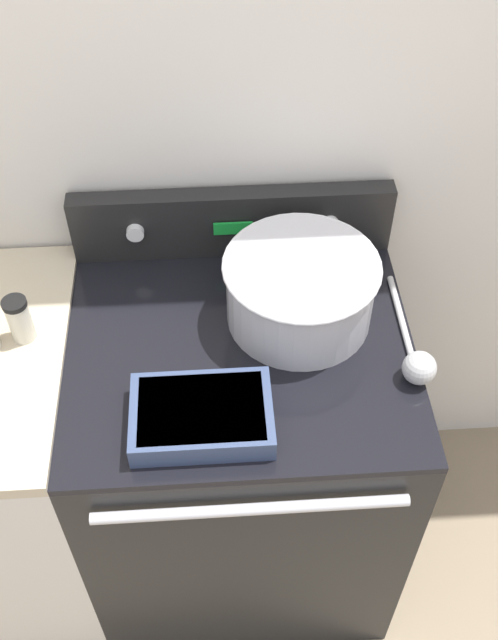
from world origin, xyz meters
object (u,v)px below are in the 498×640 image
Objects in this scene: casserole_dish at (202,415)px; ladle at (417,361)px; mixing_bowl at (300,288)px; spice_jar_black_cap at (19,319)px.

casserole_dish is 0.46m from ladle.
mixing_bowl is 0.59m from spice_jar_black_cap.
spice_jar_black_cap is at bearing -176.94° from mixing_bowl.
mixing_bowl is at bearing 3.06° from spice_jar_black_cap.
spice_jar_black_cap is at bearing 147.17° from casserole_dish.
spice_jar_black_cap is (-0.82, 0.14, 0.04)m from ladle.
mixing_bowl is 0.35m from casserole_dish.
spice_jar_black_cap is (-0.59, -0.03, -0.02)m from mixing_bowl.
casserole_dish is at bearing -166.94° from ladle.
casserole_dish is at bearing -128.79° from mixing_bowl.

